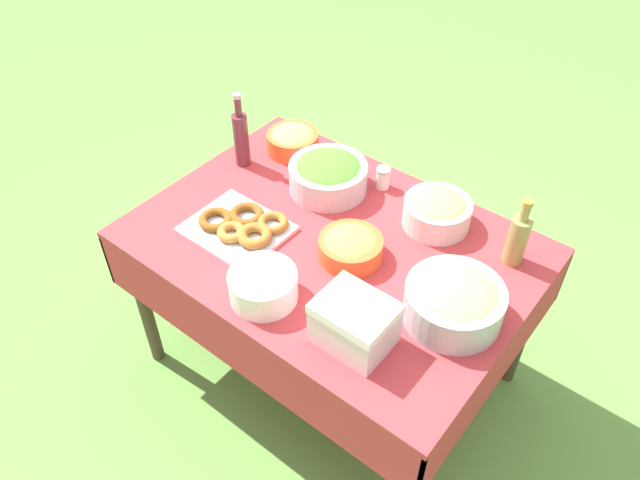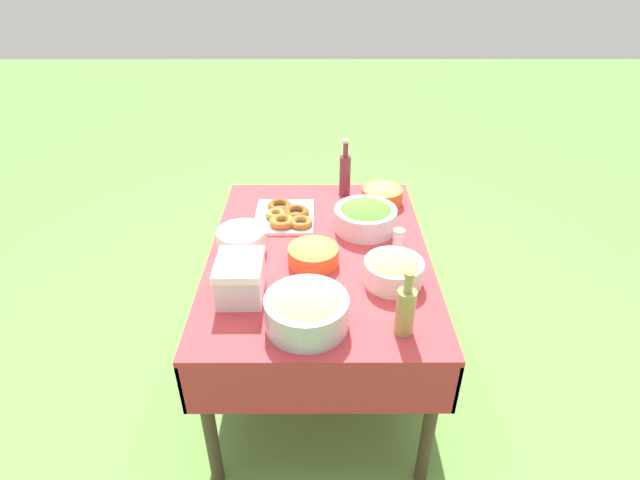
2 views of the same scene
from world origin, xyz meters
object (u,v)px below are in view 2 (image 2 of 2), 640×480
at_px(olive_oil_bottle, 405,310).
at_px(cooler_box, 240,278).
at_px(salad_bowl, 365,216).
at_px(pasta_bowl, 306,309).
at_px(donut_platter, 286,216).
at_px(bread_bowl, 393,269).
at_px(wine_bottle, 345,174).
at_px(plate_stack, 242,240).
at_px(fruit_bowl, 382,194).
at_px(olive_bowl, 313,253).

bearing_deg(olive_oil_bottle, cooler_box, -109.65).
bearing_deg(cooler_box, salad_bowl, 134.04).
xyz_separation_m(pasta_bowl, donut_platter, (-0.74, -0.11, -0.05)).
bearing_deg(pasta_bowl, bread_bowl, 127.21).
distance_m(wine_bottle, bread_bowl, 0.77).
relative_size(salad_bowl, plate_stack, 1.36).
relative_size(pasta_bowl, bread_bowl, 1.27).
bearing_deg(fruit_bowl, salad_bowl, -22.32).
bearing_deg(plate_stack, olive_bowl, 71.75).
bearing_deg(bread_bowl, fruit_bowl, 177.44).
distance_m(donut_platter, plate_stack, 0.31).
bearing_deg(plate_stack, cooler_box, 6.68).
xyz_separation_m(bread_bowl, olive_bowl, (-0.13, -0.31, -0.01)).
bearing_deg(donut_platter, fruit_bowl, 110.17).
bearing_deg(donut_platter, olive_bowl, 20.25).
xyz_separation_m(salad_bowl, pasta_bowl, (0.65, -0.25, 0.01)).
bearing_deg(salad_bowl, fruit_bowl, 157.68).
distance_m(donut_platter, fruit_bowl, 0.50).
relative_size(bread_bowl, cooler_box, 1.09).
height_order(donut_platter, olive_bowl, olive_bowl).
relative_size(donut_platter, olive_oil_bottle, 1.31).
relative_size(pasta_bowl, plate_stack, 1.39).
height_order(wine_bottle, fruit_bowl, wine_bottle).
height_order(plate_stack, fruit_bowl, fruit_bowl).
distance_m(bread_bowl, fruit_bowl, 0.66).
bearing_deg(olive_oil_bottle, fruit_bowl, 178.23).
xyz_separation_m(plate_stack, bread_bowl, (0.23, 0.61, 0.01)).
bearing_deg(salad_bowl, donut_platter, -103.09).
relative_size(pasta_bowl, fruit_bowl, 1.43).
xyz_separation_m(pasta_bowl, olive_oil_bottle, (0.03, 0.33, 0.03)).
height_order(plate_stack, wine_bottle, wine_bottle).
relative_size(olive_oil_bottle, olive_bowl, 1.19).
relative_size(donut_platter, cooler_box, 1.54).
bearing_deg(wine_bottle, fruit_bowl, 63.35).
bearing_deg(salad_bowl, wine_bottle, -167.50).
height_order(salad_bowl, wine_bottle, wine_bottle).
xyz_separation_m(salad_bowl, fruit_bowl, (-0.26, 0.11, -0.02)).
height_order(donut_platter, olive_oil_bottle, olive_oil_bottle).
xyz_separation_m(donut_platter, olive_bowl, (0.36, 0.13, 0.02)).
height_order(donut_platter, plate_stack, plate_stack).
bearing_deg(olive_bowl, plate_stack, -108.25).
bearing_deg(fruit_bowl, pasta_bowl, -21.39).
distance_m(bread_bowl, cooler_box, 0.58).
bearing_deg(cooler_box, olive_oil_bottle, 70.35).
bearing_deg(salad_bowl, cooler_box, -45.96).
relative_size(pasta_bowl, olive_bowl, 1.39).
height_order(pasta_bowl, cooler_box, cooler_box).
height_order(plate_stack, olive_bowl, plate_stack).
bearing_deg(pasta_bowl, olive_oil_bottle, 84.16).
height_order(olive_oil_bottle, olive_bowl, olive_oil_bottle).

